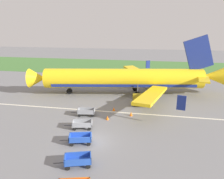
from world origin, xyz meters
TOP-DOWN VIEW (x-y plane):
  - ground_plane at (0.00, 0.00)m, footprint 220.00×220.00m
  - grass_strip at (0.00, 49.72)m, footprint 220.00×28.00m
  - apron_stripe at (0.00, 9.40)m, footprint 120.00×0.36m
  - airplane at (2.07, 19.19)m, footprint 37.55×30.31m
  - baggage_cart_second_in_row at (0.10, -4.72)m, footprint 3.60×2.11m
  - baggage_cart_third_in_row at (-1.02, -0.69)m, footprint 3.62×1.99m
  - baggage_cart_fourth_in_row at (-2.02, 2.98)m, footprint 3.63×1.88m
  - baggage_cart_far_end at (-2.82, 7.27)m, footprint 3.62×1.77m
  - traffic_cone_near_plane at (3.71, 8.44)m, footprint 0.45×0.45m
  - traffic_cone_mid_apron at (0.58, 6.36)m, footprint 0.44×0.44m
  - traffic_cone_by_carts at (0.85, 9.97)m, footprint 0.44×0.44m

SIDE VIEW (x-z plane):
  - ground_plane at x=0.00m, z-range 0.00..0.00m
  - apron_stripe at x=0.00m, z-range 0.00..0.01m
  - grass_strip at x=0.00m, z-range 0.00..0.06m
  - traffic_cone_mid_apron at x=0.58m, z-range 0.00..0.58m
  - traffic_cone_by_carts at x=0.85m, z-range 0.00..0.58m
  - traffic_cone_near_plane at x=3.71m, z-range 0.00..0.60m
  - baggage_cart_second_in_row at x=0.10m, z-range 0.07..1.14m
  - baggage_cart_third_in_row at x=-1.02m, z-range 0.07..1.14m
  - baggage_cart_fourth_in_row at x=-2.02m, z-range 0.07..1.14m
  - baggage_cart_far_end at x=-2.82m, z-range 0.07..1.14m
  - airplane at x=2.07m, z-range -2.62..8.72m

